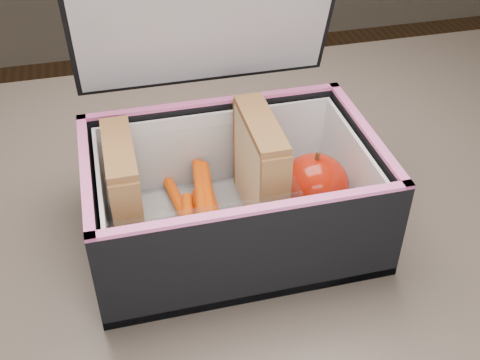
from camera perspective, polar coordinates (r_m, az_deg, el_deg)
The scene contains 8 objects.
kitchen_table at distance 0.73m, azimuth 2.22°, elevation -9.47°, with size 1.20×0.80×0.75m.
lunch_bag at distance 0.61m, azimuth -0.78°, elevation -0.59°, with size 0.29×0.25×0.29m.
plastic_tub at distance 0.62m, azimuth -4.32°, elevation -1.54°, with size 0.19×0.13×0.08m, color white, non-canonical shape.
sandwich_left at distance 0.60m, azimuth -10.89°, elevation -1.05°, with size 0.03×0.10×0.11m.
sandwich_right at distance 0.62m, azimuth 1.90°, elevation 1.09°, with size 0.03×0.11×0.12m.
carrot_sticks at distance 0.63m, azimuth -3.78°, elevation -2.86°, with size 0.05×0.14×0.03m.
paper_napkin at distance 0.66m, azimuth 6.56°, elevation -2.78°, with size 0.08×0.08×0.01m, color white.
red_apple at distance 0.63m, azimuth 7.09°, elevation -0.45°, with size 0.09×0.09×0.08m.
Camera 1 is at (-0.14, -0.47, 1.20)m, focal length 45.00 mm.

